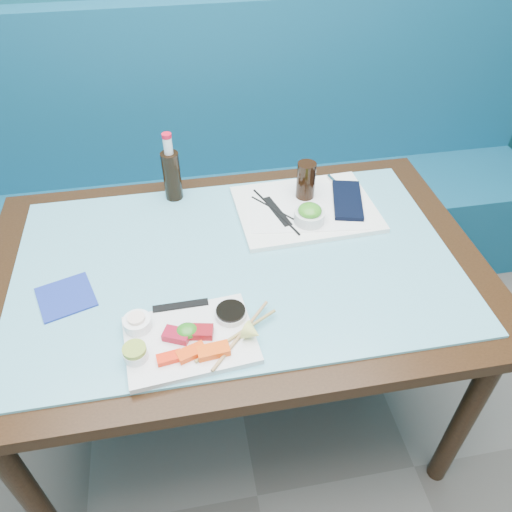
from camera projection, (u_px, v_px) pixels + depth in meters
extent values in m
cube|color=navy|center=(215.00, 235.00, 2.32)|extent=(3.00, 0.55, 0.45)
cube|color=navy|center=(203.00, 118.00, 2.16)|extent=(3.00, 0.12, 0.95)
cube|color=black|center=(236.00, 268.00, 1.42)|extent=(1.40, 0.90, 0.04)
cylinder|color=black|center=(29.00, 494.00, 1.32)|extent=(0.06, 0.06, 0.71)
cylinder|color=black|center=(464.00, 418.00, 1.48)|extent=(0.06, 0.06, 0.71)
cylinder|color=black|center=(60.00, 294.00, 1.86)|extent=(0.06, 0.06, 0.71)
cylinder|color=black|center=(376.00, 255.00, 2.02)|extent=(0.06, 0.06, 0.71)
cube|color=#5FABBF|center=(236.00, 262.00, 1.40)|extent=(1.22, 0.76, 0.01)
cube|color=white|center=(190.00, 340.00, 1.18)|extent=(0.32, 0.24, 0.02)
cube|color=#FF260A|center=(170.00, 358.00, 1.13)|extent=(0.06, 0.04, 0.01)
cube|color=#FF420A|center=(191.00, 352.00, 1.14)|extent=(0.07, 0.05, 0.02)
cube|color=#FF4C0A|center=(213.00, 351.00, 1.14)|extent=(0.08, 0.04, 0.02)
cube|color=maroon|center=(177.00, 335.00, 1.17)|extent=(0.07, 0.06, 0.02)
cube|color=maroon|center=(200.00, 332.00, 1.18)|extent=(0.07, 0.05, 0.02)
ellipsoid|color=#28761B|center=(187.00, 331.00, 1.18)|extent=(0.06, 0.06, 0.03)
cylinder|color=white|center=(136.00, 354.00, 1.13)|extent=(0.07, 0.07, 0.02)
cylinder|color=#87A334|center=(134.00, 349.00, 1.12)|extent=(0.06, 0.06, 0.01)
cylinder|color=white|center=(137.00, 323.00, 1.19)|extent=(0.07, 0.07, 0.03)
cylinder|color=#FFE3D1|center=(136.00, 318.00, 1.18)|extent=(0.04, 0.04, 0.01)
cylinder|color=white|center=(231.00, 314.00, 1.22)|extent=(0.10, 0.10, 0.02)
cylinder|color=black|center=(231.00, 311.00, 1.22)|extent=(0.08, 0.08, 0.01)
cone|color=#E6EC6F|center=(252.00, 333.00, 1.16)|extent=(0.06, 0.06, 0.05)
cube|color=black|center=(181.00, 305.00, 1.25)|extent=(0.14, 0.02, 0.00)
cylinder|color=#9A8348|center=(237.00, 335.00, 1.18)|extent=(0.21, 0.13, 0.01)
cylinder|color=#AD8251|center=(241.00, 334.00, 1.18)|extent=(0.17, 0.19, 0.01)
cube|color=white|center=(306.00, 209.00, 1.57)|extent=(0.44, 0.34, 0.02)
cube|color=white|center=(306.00, 207.00, 1.56)|extent=(0.38, 0.29, 0.00)
cylinder|color=silver|center=(309.00, 217.00, 1.49)|extent=(0.11, 0.11, 0.04)
ellipsoid|color=#399021|center=(310.00, 210.00, 1.48)|extent=(0.08, 0.08, 0.04)
cylinder|color=black|center=(306.00, 180.00, 1.56)|extent=(0.08, 0.08, 0.12)
cube|color=black|center=(347.00, 200.00, 1.57)|extent=(0.13, 0.22, 0.02)
cylinder|color=silver|center=(336.00, 183.00, 1.65)|extent=(0.03, 0.09, 0.01)
cylinder|color=black|center=(276.00, 211.00, 1.54)|extent=(0.10, 0.25, 0.01)
cylinder|color=black|center=(278.00, 211.00, 1.54)|extent=(0.14, 0.18, 0.01)
cube|color=black|center=(277.00, 211.00, 1.54)|extent=(0.07, 0.16, 0.00)
cylinder|color=black|center=(172.00, 176.00, 1.57)|extent=(0.06, 0.06, 0.16)
cylinder|color=white|center=(168.00, 146.00, 1.50)|extent=(0.03, 0.03, 0.05)
cylinder|color=red|center=(167.00, 136.00, 1.48)|extent=(0.04, 0.04, 0.01)
cube|color=navy|center=(66.00, 297.00, 1.29)|extent=(0.17, 0.17, 0.01)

